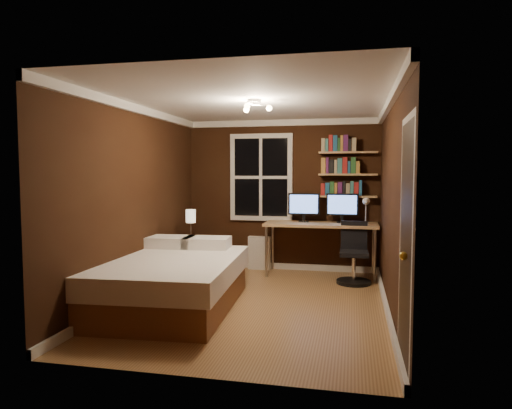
% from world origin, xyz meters
% --- Properties ---
extents(floor, '(4.20, 4.20, 0.00)m').
position_xyz_m(floor, '(0.00, 0.00, 0.00)').
color(floor, brown).
rests_on(floor, ground).
extents(wall_back, '(3.20, 0.04, 2.50)m').
position_xyz_m(wall_back, '(0.00, 2.10, 1.25)').
color(wall_back, black).
rests_on(wall_back, ground).
extents(wall_left, '(0.04, 4.20, 2.50)m').
position_xyz_m(wall_left, '(-1.60, 0.00, 1.25)').
color(wall_left, black).
rests_on(wall_left, ground).
extents(wall_right, '(0.04, 4.20, 2.50)m').
position_xyz_m(wall_right, '(1.60, 0.00, 1.25)').
color(wall_right, black).
rests_on(wall_right, ground).
extents(ceiling, '(3.20, 4.20, 0.02)m').
position_xyz_m(ceiling, '(0.00, 0.00, 2.50)').
color(ceiling, white).
rests_on(ceiling, wall_back).
extents(window, '(1.06, 0.06, 1.46)m').
position_xyz_m(window, '(-0.35, 2.06, 1.55)').
color(window, silver).
rests_on(window, wall_back).
extents(door, '(0.03, 0.82, 2.05)m').
position_xyz_m(door, '(1.59, -1.55, 1.02)').
color(door, black).
rests_on(door, ground).
extents(door_knob, '(0.06, 0.06, 0.06)m').
position_xyz_m(door_knob, '(1.55, -1.85, 1.00)').
color(door_knob, gold).
rests_on(door_knob, door).
extents(ceiling_fixture, '(0.44, 0.44, 0.18)m').
position_xyz_m(ceiling_fixture, '(0.00, -0.10, 2.40)').
color(ceiling_fixture, beige).
rests_on(ceiling_fixture, ceiling).
extents(bookshelf_lower, '(0.92, 0.22, 0.03)m').
position_xyz_m(bookshelf_lower, '(1.08, 1.98, 1.25)').
color(bookshelf_lower, tan).
rests_on(bookshelf_lower, wall_back).
extents(books_row_lower, '(0.60, 0.16, 0.23)m').
position_xyz_m(books_row_lower, '(1.08, 1.98, 1.38)').
color(books_row_lower, maroon).
rests_on(books_row_lower, bookshelf_lower).
extents(bookshelf_middle, '(0.92, 0.22, 0.03)m').
position_xyz_m(bookshelf_middle, '(1.08, 1.98, 1.60)').
color(bookshelf_middle, tan).
rests_on(bookshelf_middle, wall_back).
extents(books_row_middle, '(0.54, 0.16, 0.23)m').
position_xyz_m(books_row_middle, '(1.08, 1.98, 1.73)').
color(books_row_middle, '#1B507B').
rests_on(books_row_middle, bookshelf_middle).
extents(bookshelf_upper, '(0.92, 0.22, 0.03)m').
position_xyz_m(bookshelf_upper, '(1.08, 1.98, 1.95)').
color(bookshelf_upper, tan).
rests_on(bookshelf_upper, wall_back).
extents(books_row_upper, '(0.54, 0.16, 0.23)m').
position_xyz_m(books_row_upper, '(1.08, 1.98, 2.08)').
color(books_row_upper, '#255727').
rests_on(books_row_upper, bookshelf_upper).
extents(bed, '(1.72, 2.29, 0.75)m').
position_xyz_m(bed, '(-1.00, -0.35, 0.32)').
color(bed, brown).
rests_on(bed, ground).
extents(nightstand, '(0.61, 0.61, 0.63)m').
position_xyz_m(nightstand, '(-1.26, 1.12, 0.32)').
color(nightstand, brown).
rests_on(nightstand, ground).
extents(bedside_lamp, '(0.15, 0.15, 0.43)m').
position_xyz_m(bedside_lamp, '(-1.26, 1.12, 0.85)').
color(bedside_lamp, '#EBE2C5').
rests_on(bedside_lamp, nightstand).
extents(radiator, '(0.37, 0.13, 0.56)m').
position_xyz_m(radiator, '(-0.36, 2.00, 0.28)').
color(radiator, beige).
rests_on(radiator, ground).
extents(desk, '(1.76, 0.66, 0.84)m').
position_xyz_m(desk, '(0.68, 1.75, 0.78)').
color(desk, tan).
rests_on(desk, ground).
extents(monitor_left, '(0.50, 0.12, 0.46)m').
position_xyz_m(monitor_left, '(0.40, 1.84, 1.07)').
color(monitor_left, black).
rests_on(monitor_left, desk).
extents(monitor_right, '(0.50, 0.12, 0.46)m').
position_xyz_m(monitor_right, '(1.00, 1.84, 1.07)').
color(monitor_right, black).
rests_on(monitor_right, desk).
extents(desk_lamp, '(0.14, 0.32, 0.44)m').
position_xyz_m(desk_lamp, '(1.36, 1.57, 1.06)').
color(desk_lamp, silver).
rests_on(desk_lamp, desk).
extents(office_chair, '(0.50, 0.50, 0.91)m').
position_xyz_m(office_chair, '(1.19, 1.34, 0.34)').
color(office_chair, black).
rests_on(office_chair, ground).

